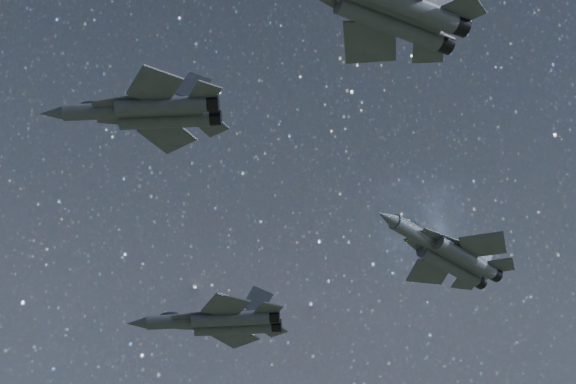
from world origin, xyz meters
name	(u,v)px	position (x,y,z in m)	size (l,w,h in m)	color
jet_lead	(148,111)	(-13.27, -4.36, 143.07)	(15.21, 10.02, 3.89)	#343841
jet_left	(219,321)	(-0.53, 18.53, 137.95)	(15.89, 10.40, 4.10)	#343841
jet_right	(380,4)	(-2.14, -24.51, 139.00)	(16.20, 11.31, 4.08)	#343841
jet_slot	(448,254)	(18.40, 5.38, 141.98)	(16.78, 11.04, 4.30)	#343841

